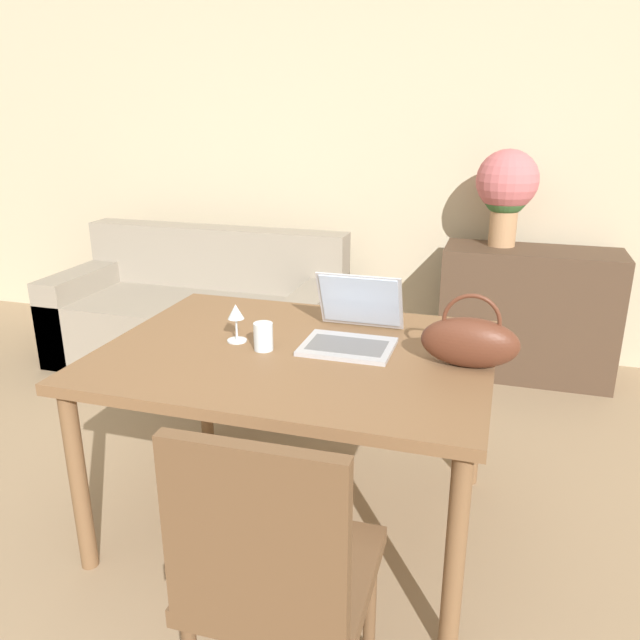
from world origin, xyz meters
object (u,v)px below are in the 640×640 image
(chair, at_px, (275,570))
(flower_vase, at_px, (507,188))
(couch, at_px, (200,317))
(laptop, at_px, (354,325))
(wine_glass, at_px, (236,316))
(handbag, at_px, (470,341))
(drinking_glass, at_px, (263,336))

(chair, distance_m, flower_vase, 2.77)
(chair, height_order, couch, chair)
(laptop, bearing_deg, wine_glass, -162.44)
(chair, relative_size, flower_vase, 1.66)
(chair, relative_size, handbag, 2.83)
(chair, distance_m, laptop, 1.04)
(drinking_glass, height_order, flower_vase, flower_vase)
(drinking_glass, bearing_deg, laptop, 32.18)
(drinking_glass, bearing_deg, couch, 125.37)
(drinking_glass, xyz_separation_m, wine_glass, (-0.13, 0.05, 0.05))
(wine_glass, bearing_deg, laptop, 17.56)
(couch, distance_m, drinking_glass, 1.85)
(couch, xyz_separation_m, flower_vase, (1.81, 0.39, 0.84))
(drinking_glass, relative_size, handbag, 0.31)
(wine_glass, bearing_deg, handbag, 0.45)
(flower_vase, bearing_deg, laptop, -106.36)
(handbag, bearing_deg, drinking_glass, -175.49)
(couch, relative_size, laptop, 4.85)
(chair, xyz_separation_m, flower_vase, (0.43, 2.67, 0.61))
(handbag, bearing_deg, laptop, 163.82)
(drinking_glass, bearing_deg, flower_vase, 67.17)
(couch, relative_size, wine_glass, 12.30)
(laptop, relative_size, handbag, 1.12)
(drinking_glass, xyz_separation_m, flower_vase, (0.78, 1.85, 0.34))
(wine_glass, bearing_deg, chair, -61.24)
(drinking_glass, bearing_deg, chair, -66.88)
(drinking_glass, bearing_deg, handbag, 4.51)
(chair, bearing_deg, wine_glass, 117.74)
(chair, bearing_deg, flower_vase, 79.86)
(laptop, distance_m, handbag, 0.45)
(wine_glass, xyz_separation_m, flower_vase, (0.91, 1.80, 0.29))
(flower_vase, bearing_deg, drinking_glass, -112.83)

